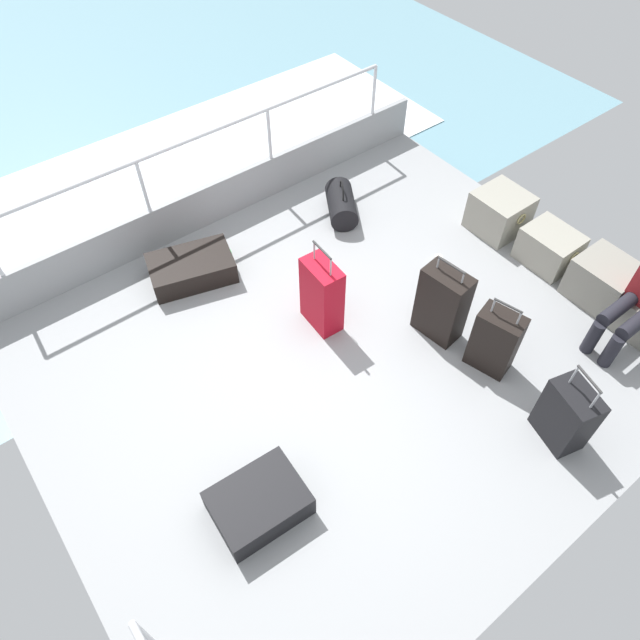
# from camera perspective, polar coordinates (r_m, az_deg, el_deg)

# --- Properties ---
(ground_plane) EXTENTS (4.40, 5.20, 0.06)m
(ground_plane) POSITION_cam_1_polar(r_m,az_deg,el_deg) (5.05, 2.97, -3.11)
(ground_plane) COLOR #939699
(gunwale_port) EXTENTS (0.06, 5.20, 0.45)m
(gunwale_port) POSITION_cam_1_polar(r_m,az_deg,el_deg) (6.14, -10.13, 11.45)
(gunwale_port) COLOR #939699
(gunwale_port) RESTS_ON ground_plane
(railing_port) EXTENTS (0.04, 4.20, 1.02)m
(railing_port) POSITION_cam_1_polar(r_m,az_deg,el_deg) (5.82, -10.90, 15.68)
(railing_port) COLOR silver
(railing_port) RESTS_ON ground_plane
(sea_wake) EXTENTS (12.00, 12.00, 0.01)m
(sea_wake) POSITION_cam_1_polar(r_m,az_deg,el_deg) (7.55, -15.23, 13.31)
(sea_wake) COLOR #6B99A8
(sea_wake) RESTS_ON ground_plane
(cargo_crate_0) EXTENTS (0.53, 0.48, 0.42)m
(cargo_crate_0) POSITION_cam_1_polar(r_m,az_deg,el_deg) (6.21, 17.21, 10.08)
(cargo_crate_0) COLOR gray
(cargo_crate_0) RESTS_ON ground_plane
(cargo_crate_1) EXTENTS (0.54, 0.41, 0.36)m
(cargo_crate_1) POSITION_cam_1_polar(r_m,az_deg,el_deg) (6.01, 21.58, 6.63)
(cargo_crate_1) COLOR gray
(cargo_crate_1) RESTS_ON ground_plane
(cargo_crate_2) EXTENTS (0.55, 0.46, 0.41)m
(cargo_crate_2) POSITION_cam_1_polar(r_m,az_deg,el_deg) (5.84, 26.01, 3.48)
(cargo_crate_2) COLOR gray
(cargo_crate_2) RESTS_ON ground_plane
(cargo_crate_3) EXTENTS (0.53, 0.40, 0.35)m
(cargo_crate_3) POSITION_cam_1_polar(r_m,az_deg,el_deg) (5.76, 28.94, 0.61)
(cargo_crate_3) COLOR gray
(cargo_crate_3) RESTS_ON ground_plane
(suitcase_0) EXTENTS (0.67, 0.87, 0.23)m
(suitcase_0) POSITION_cam_1_polar(r_m,az_deg,el_deg) (5.63, -12.48, 4.99)
(suitcase_0) COLOR black
(suitcase_0) RESTS_ON ground_plane
(suitcase_1) EXTENTS (0.40, 0.31, 0.75)m
(suitcase_1) POSITION_cam_1_polar(r_m,az_deg,el_deg) (4.89, 16.79, -2.00)
(suitcase_1) COLOR black
(suitcase_1) RESTS_ON ground_plane
(suitcase_2) EXTENTS (0.39, 0.23, 0.88)m
(suitcase_2) POSITION_cam_1_polar(r_m,az_deg,el_deg) (4.95, 0.21, 2.48)
(suitcase_2) COLOR #B70C1E
(suitcase_2) RESTS_ON ground_plane
(suitcase_3) EXTENTS (0.43, 0.28, 0.82)m
(suitcase_3) POSITION_cam_1_polar(r_m,az_deg,el_deg) (4.98, 11.89, 1.56)
(suitcase_3) COLOR black
(suitcase_3) RESTS_ON ground_plane
(suitcase_4) EXTENTS (0.42, 0.33, 0.77)m
(suitcase_4) POSITION_cam_1_polar(r_m,az_deg,el_deg) (4.70, 23.05, -8.57)
(suitcase_4) COLOR black
(suitcase_4) RESTS_ON ground_plane
(suitcase_5) EXTENTS (0.52, 0.66, 0.23)m
(suitcase_5) POSITION_cam_1_polar(r_m,az_deg,el_deg) (4.24, -6.02, -17.42)
(suitcase_5) COLOR black
(suitcase_5) RESTS_ON ground_plane
(duffel_bag) EXTENTS (0.62, 0.53, 0.42)m
(duffel_bag) POSITION_cam_1_polar(r_m,az_deg,el_deg) (6.14, 2.11, 11.31)
(duffel_bag) COLOR black
(duffel_bag) RESTS_ON ground_plane
(paper_cup) EXTENTS (0.08, 0.08, 0.10)m
(paper_cup) POSITION_cam_1_polar(r_m,az_deg,el_deg) (5.78, 11.50, 5.80)
(paper_cup) COLOR white
(paper_cup) RESTS_ON ground_plane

